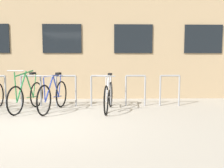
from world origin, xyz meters
TOP-DOWN VIEW (x-y plane):
  - ground_plane at (0.00, 0.00)m, footprint 42.00×42.00m
  - storefront_building at (-0.00, 5.84)m, footprint 28.00×5.31m
  - bike_rack at (0.33, 1.90)m, footprint 6.61×0.05m
  - bicycle_blue at (0.09, 1.33)m, footprint 0.52×1.80m
  - bicycle_green at (-0.62, 1.37)m, footprint 0.50×1.74m
  - bicycle_silver at (1.54, 1.33)m, footprint 0.44×1.74m

SIDE VIEW (x-z plane):
  - ground_plane at x=0.00m, z-range 0.00..0.00m
  - bicycle_silver at x=1.54m, z-range -0.10..0.88m
  - bicycle_green at x=-0.62m, z-range -0.15..0.94m
  - bicycle_blue at x=0.09m, z-range -0.10..0.90m
  - bike_rack at x=0.33m, z-range 0.09..1.00m
  - storefront_building at x=0.00m, z-range 0.00..5.22m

